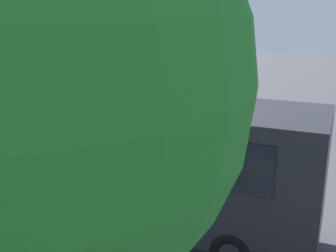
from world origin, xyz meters
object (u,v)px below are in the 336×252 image
(parked_motorcycle_silver, at_px, (195,175))
(spectator_centre, at_px, (133,141))
(stunt_motorcycle, at_px, (172,110))
(traffic_cone, at_px, (225,125))
(tree_centre, at_px, (12,44))
(tour_bus, at_px, (100,157))
(spectator_far_left, at_px, (196,154))
(spectator_left, at_px, (159,149))

(parked_motorcycle_silver, bearing_deg, spectator_centre, -17.23)
(stunt_motorcycle, relative_size, traffic_cone, 3.03)
(spectator_centre, xyz_separation_m, tree_centre, (-3.20, 8.95, 3.95))
(tour_bus, distance_m, parked_motorcycle_silver, 3.22)
(traffic_cone, bearing_deg, tree_centre, 95.40)
(traffic_cone, height_order, tree_centre, tree_centre)
(tree_centre, bearing_deg, parked_motorcycle_silver, -84.59)
(spectator_centre, bearing_deg, traffic_cone, -107.78)
(traffic_cone, relative_size, tree_centre, 0.08)
(spectator_far_left, xyz_separation_m, spectator_left, (1.26, -0.01, -0.01))
(stunt_motorcycle, bearing_deg, tree_centre, 104.58)
(parked_motorcycle_silver, xyz_separation_m, traffic_cone, (0.61, -6.43, -0.18))
(spectator_far_left, bearing_deg, spectator_centre, -5.79)
(tour_bus, xyz_separation_m, parked_motorcycle_silver, (-1.86, -2.36, -1.16))
(tour_bus, height_order, traffic_cone, tour_bus)
(tour_bus, height_order, parked_motorcycle_silver, tour_bus)
(spectator_centre, bearing_deg, tour_bus, 100.40)
(tree_centre, bearing_deg, spectator_left, -75.93)
(tour_bus, xyz_separation_m, tree_centre, (-2.63, 5.84, 3.37))
(tour_bus, bearing_deg, parked_motorcycle_silver, -128.22)
(spectator_left, xyz_separation_m, traffic_cone, (-0.80, -5.90, -0.67))
(traffic_cone, bearing_deg, parked_motorcycle_silver, 95.39)
(spectator_far_left, relative_size, spectator_left, 1.00)
(spectator_far_left, xyz_separation_m, parked_motorcycle_silver, (-0.15, 0.52, -0.50))
(tour_bus, bearing_deg, tree_centre, 114.28)
(spectator_far_left, relative_size, parked_motorcycle_silver, 0.81)
(tour_bus, height_order, stunt_motorcycle, tour_bus)
(spectator_left, bearing_deg, traffic_cone, -97.76)
(tree_centre, bearing_deg, tour_bus, -65.72)
(spectator_left, height_order, parked_motorcycle_silver, spectator_left)
(parked_motorcycle_silver, relative_size, stunt_motorcycle, 1.07)
(spectator_left, bearing_deg, parked_motorcycle_silver, 159.42)
(tour_bus, xyz_separation_m, spectator_centre, (0.57, -3.11, -0.58))
(tour_bus, distance_m, spectator_far_left, 3.41)
(spectator_far_left, height_order, traffic_cone, spectator_far_left)
(spectator_centre, bearing_deg, spectator_far_left, 174.21)
(tour_bus, bearing_deg, spectator_centre, -79.60)
(spectator_centre, relative_size, traffic_cone, 2.83)
(spectator_centre, bearing_deg, parked_motorcycle_silver, 162.77)
(tour_bus, relative_size, stunt_motorcycle, 5.75)
(spectator_far_left, bearing_deg, traffic_cone, -85.57)
(parked_motorcycle_silver, xyz_separation_m, tree_centre, (-0.78, 8.20, 4.54))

